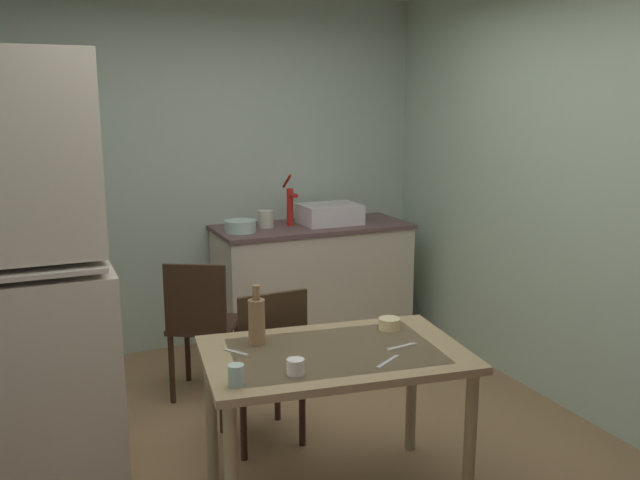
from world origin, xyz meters
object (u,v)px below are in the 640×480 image
teacup_mint (296,367)px  glass_bottle (257,320)px  chair_far_side (265,361)px  chair_by_counter (202,323)px  dining_table (335,370)px  hand_pump (290,203)px  mixing_bowl_counter (240,226)px  serving_bowl_wide (389,324)px  hutch_cabinet (22,289)px  sink_basin (330,214)px

teacup_mint → glass_bottle: 0.42m
chair_far_side → chair_by_counter: size_ratio=0.99×
chair_by_counter → glass_bottle: glass_bottle is taller
dining_table → hand_pump: bearing=74.4°
mixing_bowl_counter → hand_pump: bearing=12.7°
mixing_bowl_counter → chair_far_side: mixing_bowl_counter is taller
chair_by_counter → serving_bowl_wide: bearing=-60.7°
hutch_cabinet → mixing_bowl_counter: bearing=39.3°
serving_bowl_wide → teacup_mint: bearing=-152.2°
hutch_cabinet → mixing_bowl_counter: (1.44, 1.18, -0.00)m
sink_basin → hand_pump: bearing=171.5°
chair_far_side → hand_pump: bearing=63.8°
hutch_cabinet → teacup_mint: hutch_cabinet is taller
hand_pump → chair_by_counter: size_ratio=0.43×
dining_table → glass_bottle: bearing=142.4°
chair_far_side → hutch_cabinet: bearing=172.8°
mixing_bowl_counter → glass_bottle: (-0.44, -1.71, -0.12)m
dining_table → mixing_bowl_counter: bearing=85.6°
dining_table → teacup_mint: bearing=-145.6°
hutch_cabinet → glass_bottle: size_ratio=7.37×
sink_basin → teacup_mint: (-1.13, -2.17, -0.24)m
dining_table → glass_bottle: (-0.30, 0.23, 0.21)m
sink_basin → hutch_cabinet: bearing=-150.4°
hutch_cabinet → sink_basin: bearing=29.6°
sink_basin → chair_far_side: size_ratio=0.49×
chair_far_side → chair_by_counter: (-0.17, 0.73, 0.01)m
sink_basin → hand_pump: (-0.30, 0.05, 0.09)m
sink_basin → chair_by_counter: bearing=-151.3°
chair_far_side → sink_basin: bearing=53.9°
hand_pump → chair_by_counter: (-0.87, -0.69, -0.61)m
sink_basin → chair_far_side: 1.78m
hutch_cabinet → teacup_mint: size_ratio=28.07×
dining_table → chair_by_counter: 1.39m
dining_table → chair_far_side: (-0.13, 0.61, -0.16)m
mixing_bowl_counter → dining_table: (-0.15, -1.94, -0.33)m
hutch_cabinet → serving_bowl_wide: (1.66, -0.60, -0.21)m
mixing_bowl_counter → chair_by_counter: (-0.44, -0.59, -0.49)m
hand_pump → dining_table: bearing=-105.6°
hand_pump → dining_table: hand_pump is taller
serving_bowl_wide → teacup_mint: (-0.63, -0.33, 0.00)m
chair_far_side → serving_bowl_wide: bearing=-42.4°
hand_pump → dining_table: size_ratio=0.31×
chair_by_counter → teacup_mint: 1.55m
chair_far_side → glass_bottle: glass_bottle is taller
mixing_bowl_counter → dining_table: 1.97m
serving_bowl_wide → sink_basin: bearing=74.7°
chair_by_counter → hand_pump: bearing=38.4°
chair_far_side → teacup_mint: bearing=-99.6°
serving_bowl_wide → chair_far_side: bearing=137.6°
chair_far_side → teacup_mint: 0.85m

